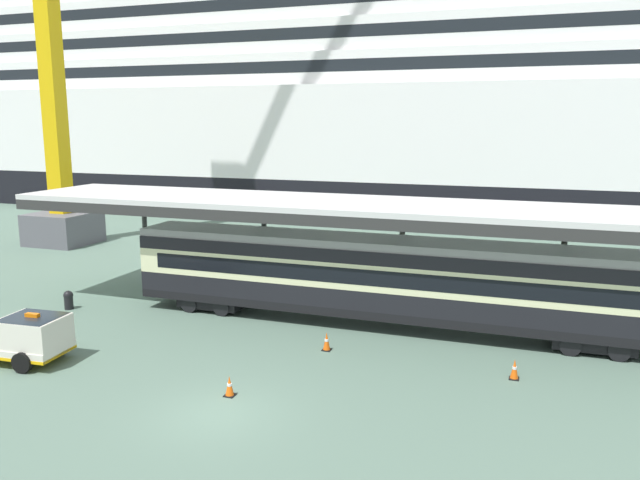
{
  "coord_description": "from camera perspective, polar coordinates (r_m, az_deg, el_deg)",
  "views": [
    {
      "loc": [
        9.64,
        -17.09,
        9.42
      ],
      "look_at": [
        0.91,
        7.39,
        4.5
      ],
      "focal_mm": 35.84,
      "sensor_mm": 36.0,
      "label": 1
    }
  ],
  "objects": [
    {
      "name": "ground_plane",
      "position": [
        21.77,
        -9.14,
        -15.07
      ],
      "size": [
        400.0,
        400.0,
        0.0
      ],
      "primitive_type": "plane",
      "color": "slate"
    },
    {
      "name": "cruise_ship",
      "position": [
        74.72,
        -0.86,
        14.83
      ],
      "size": [
        123.91,
        27.9,
        42.8
      ],
      "color": "black",
      "rests_on": "ground"
    },
    {
      "name": "platform_canopy",
      "position": [
        29.11,
        6.31,
        2.76
      ],
      "size": [
        37.65,
        5.93,
        5.67
      ],
      "color": "silver",
      "rests_on": "ground"
    },
    {
      "name": "train_carriage",
      "position": [
        29.3,
        5.99,
        -3.38
      ],
      "size": [
        24.5,
        2.81,
        4.11
      ],
      "color": "black",
      "rests_on": "ground"
    },
    {
      "name": "service_truck",
      "position": [
        28.18,
        -25.63,
        -7.78
      ],
      "size": [
        5.34,
        2.56,
        2.02
      ],
      "color": "silver",
      "rests_on": "ground"
    },
    {
      "name": "traffic_cone_near",
      "position": [
        22.82,
        -8.08,
        -12.79
      ],
      "size": [
        0.36,
        0.36,
        0.72
      ],
      "color": "black",
      "rests_on": "ground"
    },
    {
      "name": "traffic_cone_mid",
      "position": [
        26.73,
        0.6,
        -9.05
      ],
      "size": [
        0.36,
        0.36,
        0.78
      ],
      "color": "black",
      "rests_on": "ground"
    },
    {
      "name": "traffic_cone_far",
      "position": [
        24.99,
        16.97,
        -10.99
      ],
      "size": [
        0.36,
        0.36,
        0.76
      ],
      "color": "black",
      "rests_on": "ground"
    },
    {
      "name": "quay_bollard",
      "position": [
        34.67,
        -21.54,
        -4.93
      ],
      "size": [
        0.48,
        0.48,
        0.96
      ],
      "color": "black",
      "rests_on": "ground"
    }
  ]
}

